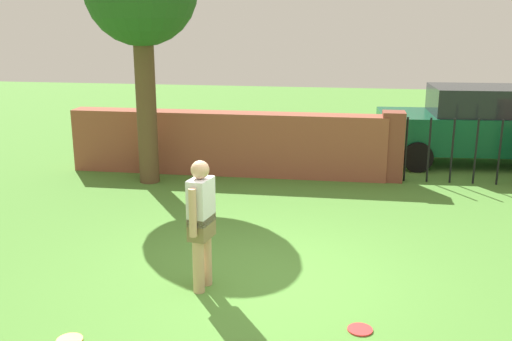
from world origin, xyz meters
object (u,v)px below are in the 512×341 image
(car, at_px, (476,126))
(person, at_px, (201,219))
(frisbee_red, at_px, (360,330))
(frisbee_orange, at_px, (70,340))

(car, bearing_deg, person, -125.82)
(person, height_order, car, car)
(car, height_order, frisbee_red, car)
(car, xyz_separation_m, frisbee_red, (-2.62, -7.69, -0.85))
(person, bearing_deg, frisbee_orange, -26.37)
(frisbee_red, bearing_deg, person, 158.99)
(frisbee_orange, bearing_deg, frisbee_red, 12.66)
(person, relative_size, frisbee_orange, 6.00)
(person, height_order, frisbee_red, person)
(car, bearing_deg, frisbee_red, -111.64)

